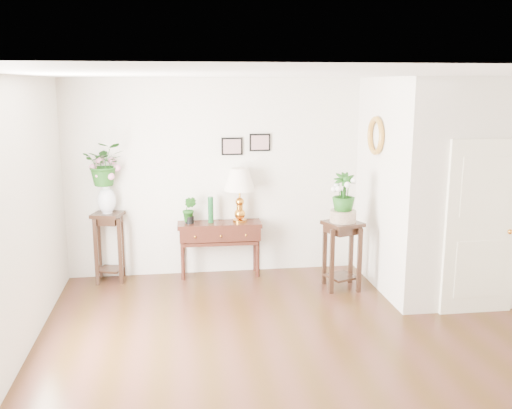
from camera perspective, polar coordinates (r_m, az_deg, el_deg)
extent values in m
cube|color=#4A271C|center=(6.12, 6.65, -14.42)|extent=(6.00, 5.50, 0.02)
cube|color=white|center=(5.49, 7.36, 12.80)|extent=(6.00, 5.50, 0.02)
cube|color=white|center=(8.28, 2.08, 2.81)|extent=(6.00, 0.02, 2.80)
cube|color=white|center=(3.20, 20.07, -12.87)|extent=(6.00, 0.02, 2.80)
cube|color=white|center=(5.67, -23.77, -2.43)|extent=(0.02, 5.50, 2.80)
cube|color=white|center=(8.02, 18.31, 1.92)|extent=(1.80, 1.95, 2.80)
cube|color=white|center=(7.22, 21.60, -2.20)|extent=(0.90, 0.05, 2.10)
cube|color=black|center=(8.11, -2.42, 5.83)|extent=(0.30, 0.02, 0.25)
cube|color=black|center=(8.15, 0.39, 6.23)|extent=(0.30, 0.02, 0.25)
torus|color=gold|center=(7.68, 11.86, 6.75)|extent=(0.07, 0.51, 0.51)
cube|color=#36140E|center=(8.22, -3.65, -4.46)|extent=(1.19, 0.42, 0.79)
cube|color=orange|center=(8.07, -1.65, 0.70)|extent=(0.59, 0.59, 0.78)
cylinder|color=#134920|center=(8.07, -4.55, -0.64)|extent=(0.10, 0.10, 0.37)
imported|color=#1A4F15|center=(8.06, -6.67, -0.61)|extent=(0.25, 0.23, 0.37)
cube|color=black|center=(8.23, -14.46, -4.13)|extent=(0.47, 0.47, 0.98)
imported|color=#1A4F15|center=(7.99, -14.89, 4.10)|extent=(0.55, 0.48, 0.60)
cube|color=black|center=(7.77, 8.57, -5.03)|extent=(0.56, 0.56, 0.92)
cylinder|color=#C4AB8E|center=(7.63, 8.69, -1.14)|extent=(0.44, 0.44, 0.16)
imported|color=#1A4F15|center=(7.57, 8.77, 1.13)|extent=(0.32, 0.32, 0.53)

